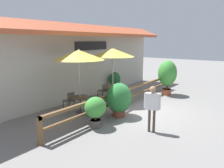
{
  "coord_description": "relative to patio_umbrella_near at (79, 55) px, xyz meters",
  "views": [
    {
      "loc": [
        -8.97,
        -4.66,
        3.3
      ],
      "look_at": [
        -0.77,
        1.44,
        1.26
      ],
      "focal_mm": 35.0,
      "sensor_mm": 36.0,
      "label": 1
    }
  ],
  "objects": [
    {
      "name": "potted_plant_entrance_palm",
      "position": [
        -0.96,
        -1.77,
        -1.91
      ],
      "size": [
        0.88,
        0.79,
        1.2
      ],
      "color": "#564C47",
      "rests_on": "ground"
    },
    {
      "name": "chair_middle_streetside",
      "position": [
        2.51,
        -0.7,
        -2.17
      ],
      "size": [
        0.48,
        0.48,
        0.87
      ],
      "rotation": [
        0.0,
        0.0,
        0.15
      ],
      "color": "#514C47",
      "rests_on": "ground"
    },
    {
      "name": "chair_near_wallside",
      "position": [
        -0.04,
        0.69,
        -2.17
      ],
      "size": [
        0.46,
        0.46,
        0.87
      ],
      "rotation": [
        0.0,
        0.0,
        3.04
      ],
      "color": "#514C47",
      "rests_on": "ground"
    },
    {
      "name": "dining_table_middle",
      "position": [
        2.53,
        -0.02,
        -2.07
      ],
      "size": [
        0.86,
        0.86,
        0.75
      ],
      "color": "#4C3826",
      "rests_on": "ground"
    },
    {
      "name": "potted_plant_broad_leaf",
      "position": [
        4.39,
        1.19,
        -1.9
      ],
      "size": [
        0.76,
        0.69,
        1.28
      ],
      "color": "#9E4C33",
      "rests_on": "ground"
    },
    {
      "name": "ground_plane",
      "position": [
        2.01,
        -2.36,
        -2.66
      ],
      "size": [
        60.0,
        60.0,
        0.0
      ],
      "primitive_type": "plane",
      "color": "slate"
    },
    {
      "name": "building_facade",
      "position": [
        2.01,
        1.74,
        -0.5
      ],
      "size": [
        14.28,
        1.49,
        4.23
      ],
      "color": "#BCB7A8",
      "rests_on": "ground"
    },
    {
      "name": "dining_table_near",
      "position": [
        -0.0,
        -0.0,
        -2.07
      ],
      "size": [
        0.86,
        0.86,
        0.75
      ],
      "color": "#4C3826",
      "rests_on": "ground"
    },
    {
      "name": "pedestrian",
      "position": [
        -0.07,
        -3.69,
        -1.56
      ],
      "size": [
        0.35,
        0.57,
        1.71
      ],
      "rotation": [
        0.0,
        0.0,
        -1.24
      ],
      "color": "#42382D",
      "rests_on": "ground"
    },
    {
      "name": "chair_middle_wallside",
      "position": [
        2.54,
        0.67,
        -2.17
      ],
      "size": [
        0.44,
        0.44,
        0.87
      ],
      "rotation": [
        0.0,
        0.0,
        3.08
      ],
      "color": "#514C47",
      "rests_on": "ground"
    },
    {
      "name": "potted_plant_tall_tropical",
      "position": [
        5.56,
        -1.91,
        -1.38
      ],
      "size": [
        1.23,
        1.11,
        2.12
      ],
      "color": "#9E4C33",
      "rests_on": "ground"
    },
    {
      "name": "patio_umbrella_near",
      "position": [
        0.0,
        0.0,
        0.0
      ],
      "size": [
        2.31,
        2.31,
        2.92
      ],
      "color": "#B7B2A8",
      "rests_on": "ground"
    },
    {
      "name": "patio_umbrella_middle",
      "position": [
        2.53,
        -0.02,
        0.0
      ],
      "size": [
        2.31,
        2.31,
        2.92
      ],
      "color": "#B7B2A8",
      "rests_on": "ground"
    },
    {
      "name": "patio_railing",
      "position": [
        2.01,
        -1.31,
        -1.97
      ],
      "size": [
        10.4,
        0.14,
        0.95
      ],
      "color": "brown",
      "rests_on": "ground"
    },
    {
      "name": "potted_plant_small_flowering",
      "position": [
        0.61,
        -1.77,
        -1.86
      ],
      "size": [
        1.18,
        1.06,
        1.49
      ],
      "color": "brown",
      "rests_on": "ground"
    },
    {
      "name": "chair_near_streetside",
      "position": [
        -0.04,
        -0.69,
        -2.17
      ],
      "size": [
        0.49,
        0.49,
        0.87
      ],
      "rotation": [
        0.0,
        0.0,
        0.17
      ],
      "color": "#514C47",
      "rests_on": "ground"
    }
  ]
}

